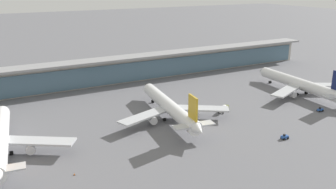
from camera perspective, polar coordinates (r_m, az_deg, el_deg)
ground_plane at (r=151.11m, az=3.53°, el=-4.83°), size 1200.00×1200.00×0.00m
airliner_left_stand at (r=137.07m, az=-25.06°, el=-6.52°), size 49.75×65.12×17.34m
airliner_centre_stand at (r=155.44m, az=0.32°, el=-1.98°), size 49.67×65.08×17.34m
airliner_right_stand at (r=201.91m, az=20.16°, el=1.56°), size 49.99×65.15×17.34m
service_truck_under_wing_blue at (r=179.76m, az=22.91°, el=-2.22°), size 2.96×1.88×2.05m
service_truck_mid_apron_olive at (r=167.01m, az=8.70°, el=-2.15°), size 8.45×6.54×2.95m
service_truck_by_tail_blue at (r=144.67m, az=17.95°, el=-6.39°), size 2.99×1.93×2.05m
terminal_building at (r=213.79m, az=-7.36°, el=4.03°), size 274.10×12.80×15.20m
safety_cone_bravo at (r=117.97m, az=-14.57°, el=-12.08°), size 0.62×0.62×0.70m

